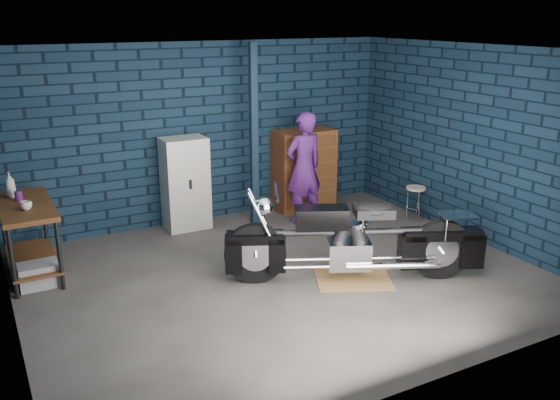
# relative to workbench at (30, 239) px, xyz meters

# --- Properties ---
(ground) EXTENTS (6.00, 6.00, 0.00)m
(ground) POSITION_rel_workbench_xyz_m (2.68, -1.55, -0.46)
(ground) COLOR #53504E
(ground) RESTS_ON ground
(room_walls) EXTENTS (6.02, 5.01, 2.71)m
(room_walls) POSITION_rel_workbench_xyz_m (2.68, -1.00, 1.45)
(room_walls) COLOR #0F2234
(room_walls) RESTS_ON ground
(support_post) EXTENTS (0.10, 0.10, 2.70)m
(support_post) POSITION_rel_workbench_xyz_m (3.23, 0.40, 0.90)
(support_post) COLOR #112336
(support_post) RESTS_ON ground
(workbench) EXTENTS (0.60, 1.40, 0.91)m
(workbench) POSITION_rel_workbench_xyz_m (0.00, 0.00, 0.00)
(workbench) COLOR brown
(workbench) RESTS_ON ground
(drip_mat) EXTENTS (1.09, 0.99, 0.01)m
(drip_mat) POSITION_rel_workbench_xyz_m (3.39, -2.01, -0.45)
(drip_mat) COLOR olive
(drip_mat) RESTS_ON ground
(motorcycle) EXTENTS (2.69, 1.76, 1.16)m
(motorcycle) POSITION_rel_workbench_xyz_m (3.39, -2.01, 0.13)
(motorcycle) COLOR black
(motorcycle) RESTS_ON ground
(person) EXTENTS (0.65, 0.46, 1.70)m
(person) POSITION_rel_workbench_xyz_m (3.92, 0.11, 0.40)
(person) COLOR #562078
(person) RESTS_ON ground
(storage_bin) EXTENTS (0.45, 0.32, 0.28)m
(storage_bin) POSITION_rel_workbench_xyz_m (0.02, -0.40, -0.31)
(storage_bin) COLOR gray
(storage_bin) RESTS_ON ground
(locker) EXTENTS (0.64, 0.46, 1.37)m
(locker) POSITION_rel_workbench_xyz_m (2.24, 0.68, 0.23)
(locker) COLOR silver
(locker) RESTS_ON ground
(tool_chest) EXTENTS (0.98, 0.54, 1.30)m
(tool_chest) POSITION_rel_workbench_xyz_m (4.26, 0.68, 0.20)
(tool_chest) COLOR brown
(tool_chest) RESTS_ON ground
(shop_stool) EXTENTS (0.39, 0.39, 0.54)m
(shop_stool) POSITION_rel_workbench_xyz_m (5.46, -0.68, -0.18)
(shop_stool) COLOR beige
(shop_stool) RESTS_ON ground
(cup_a) EXTENTS (0.16, 0.16, 0.10)m
(cup_a) POSITION_rel_workbench_xyz_m (-0.01, -0.25, 0.51)
(cup_a) COLOR beige
(cup_a) RESTS_ON workbench
(mug_purple) EXTENTS (0.12, 0.12, 0.12)m
(mug_purple) POSITION_rel_workbench_xyz_m (-0.05, 0.16, 0.52)
(mug_purple) COLOR #541967
(mug_purple) RESTS_ON workbench
(bottle) EXTENTS (0.13, 0.13, 0.32)m
(bottle) POSITION_rel_workbench_xyz_m (-0.11, 0.37, 0.61)
(bottle) COLOR gray
(bottle) RESTS_ON workbench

